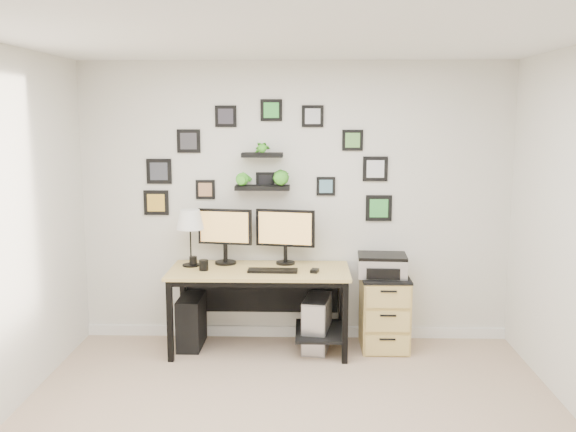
{
  "coord_description": "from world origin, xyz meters",
  "views": [
    {
      "loc": [
        0.09,
        -3.92,
        2.12
      ],
      "look_at": [
        -0.06,
        1.83,
        1.2
      ],
      "focal_mm": 40.0,
      "sensor_mm": 36.0,
      "label": 1
    }
  ],
  "objects_px": {
    "desk": "(264,282)",
    "monitor_right": "(285,232)",
    "monitor_left": "(225,232)",
    "table_lamp": "(190,221)",
    "pc_tower_black": "(191,321)",
    "pc_tower_grey": "(317,323)",
    "mug": "(204,265)",
    "file_cabinet": "(384,312)",
    "printer": "(382,265)"
  },
  "relations": [
    {
      "from": "monitor_right",
      "to": "pc_tower_black",
      "type": "xyz_separation_m",
      "value": [
        -0.86,
        -0.12,
        -0.82
      ]
    },
    {
      "from": "monitor_left",
      "to": "pc_tower_black",
      "type": "xyz_separation_m",
      "value": [
        -0.31,
        -0.11,
        -0.82
      ]
    },
    {
      "from": "mug",
      "to": "file_cabinet",
      "type": "xyz_separation_m",
      "value": [
        1.62,
        0.15,
        -0.46
      ]
    },
    {
      "from": "pc_tower_grey",
      "to": "printer",
      "type": "bearing_deg",
      "value": 4.99
    },
    {
      "from": "desk",
      "to": "pc_tower_grey",
      "type": "distance_m",
      "value": 0.62
    },
    {
      "from": "printer",
      "to": "desk",
      "type": "bearing_deg",
      "value": -176.62
    },
    {
      "from": "mug",
      "to": "monitor_right",
      "type": "bearing_deg",
      "value": 20.03
    },
    {
      "from": "mug",
      "to": "pc_tower_black",
      "type": "relative_size",
      "value": 0.2
    },
    {
      "from": "pc_tower_black",
      "to": "table_lamp",
      "type": "bearing_deg",
      "value": 80.84
    },
    {
      "from": "file_cabinet",
      "to": "pc_tower_grey",
      "type": "bearing_deg",
      "value": -175.7
    },
    {
      "from": "monitor_left",
      "to": "printer",
      "type": "distance_m",
      "value": 1.46
    },
    {
      "from": "monitor_left",
      "to": "pc_tower_grey",
      "type": "height_order",
      "value": "monitor_left"
    },
    {
      "from": "desk",
      "to": "table_lamp",
      "type": "distance_m",
      "value": 0.86
    },
    {
      "from": "pc_tower_black",
      "to": "pc_tower_grey",
      "type": "xyz_separation_m",
      "value": [
        1.15,
        -0.04,
        0.01
      ]
    },
    {
      "from": "monitor_left",
      "to": "file_cabinet",
      "type": "bearing_deg",
      "value": -4.1
    },
    {
      "from": "desk",
      "to": "mug",
      "type": "relative_size",
      "value": 17.09
    },
    {
      "from": "pc_tower_grey",
      "to": "pc_tower_black",
      "type": "bearing_deg",
      "value": 178.16
    },
    {
      "from": "pc_tower_black",
      "to": "file_cabinet",
      "type": "relative_size",
      "value": 0.7
    },
    {
      "from": "file_cabinet",
      "to": "printer",
      "type": "height_order",
      "value": "printer"
    },
    {
      "from": "table_lamp",
      "to": "file_cabinet",
      "type": "bearing_deg",
      "value": -0.62
    },
    {
      "from": "pc_tower_grey",
      "to": "printer",
      "type": "distance_m",
      "value": 0.79
    },
    {
      "from": "desk",
      "to": "table_lamp",
      "type": "relative_size",
      "value": 3.1
    },
    {
      "from": "monitor_left",
      "to": "printer",
      "type": "relative_size",
      "value": 1.14
    },
    {
      "from": "desk",
      "to": "table_lamp",
      "type": "height_order",
      "value": "table_lamp"
    },
    {
      "from": "mug",
      "to": "monitor_left",
      "type": "bearing_deg",
      "value": 57.34
    },
    {
      "from": "desk",
      "to": "pc_tower_grey",
      "type": "relative_size",
      "value": 3.13
    },
    {
      "from": "desk",
      "to": "printer",
      "type": "xyz_separation_m",
      "value": [
        1.07,
        0.06,
        0.14
      ]
    },
    {
      "from": "pc_tower_grey",
      "to": "table_lamp",
      "type": "bearing_deg",
      "value": 176.75
    },
    {
      "from": "monitor_right",
      "to": "printer",
      "type": "xyz_separation_m",
      "value": [
        0.88,
        -0.11,
        -0.28
      ]
    },
    {
      "from": "table_lamp",
      "to": "pc_tower_grey",
      "type": "relative_size",
      "value": 1.01
    },
    {
      "from": "desk",
      "to": "pc_tower_black",
      "type": "xyz_separation_m",
      "value": [
        -0.67,
        0.05,
        -0.39
      ]
    },
    {
      "from": "table_lamp",
      "to": "mug",
      "type": "height_order",
      "value": "table_lamp"
    },
    {
      "from": "table_lamp",
      "to": "pc_tower_grey",
      "type": "distance_m",
      "value": 1.48
    },
    {
      "from": "desk",
      "to": "mug",
      "type": "distance_m",
      "value": 0.56
    },
    {
      "from": "monitor_left",
      "to": "table_lamp",
      "type": "xyz_separation_m",
      "value": [
        -0.3,
        -0.09,
        0.12
      ]
    },
    {
      "from": "mug",
      "to": "pc_tower_grey",
      "type": "height_order",
      "value": "mug"
    },
    {
      "from": "table_lamp",
      "to": "pc_tower_black",
      "type": "bearing_deg",
      "value": -99.76
    },
    {
      "from": "pc_tower_black",
      "to": "pc_tower_grey",
      "type": "height_order",
      "value": "pc_tower_grey"
    },
    {
      "from": "desk",
      "to": "file_cabinet",
      "type": "bearing_deg",
      "value": 3.04
    },
    {
      "from": "monitor_right",
      "to": "file_cabinet",
      "type": "relative_size",
      "value": 0.81
    },
    {
      "from": "monitor_left",
      "to": "table_lamp",
      "type": "height_order",
      "value": "table_lamp"
    },
    {
      "from": "desk",
      "to": "file_cabinet",
      "type": "distance_m",
      "value": 1.13
    },
    {
      "from": "monitor_left",
      "to": "file_cabinet",
      "type": "relative_size",
      "value": 0.76
    },
    {
      "from": "monitor_right",
      "to": "file_cabinet",
      "type": "xyz_separation_m",
      "value": [
        0.91,
        -0.11,
        -0.72
      ]
    },
    {
      "from": "monitor_left",
      "to": "pc_tower_black",
      "type": "bearing_deg",
      "value": -159.78
    },
    {
      "from": "pc_tower_grey",
      "to": "printer",
      "type": "relative_size",
      "value": 1.14
    },
    {
      "from": "desk",
      "to": "pc_tower_grey",
      "type": "xyz_separation_m",
      "value": [
        0.48,
        0.01,
        -0.39
      ]
    },
    {
      "from": "mug",
      "to": "pc_tower_grey",
      "type": "relative_size",
      "value": 0.18
    },
    {
      "from": "desk",
      "to": "monitor_right",
      "type": "height_order",
      "value": "monitor_right"
    },
    {
      "from": "monitor_left",
      "to": "mug",
      "type": "xyz_separation_m",
      "value": [
        -0.16,
        -0.25,
        -0.25
      ]
    }
  ]
}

